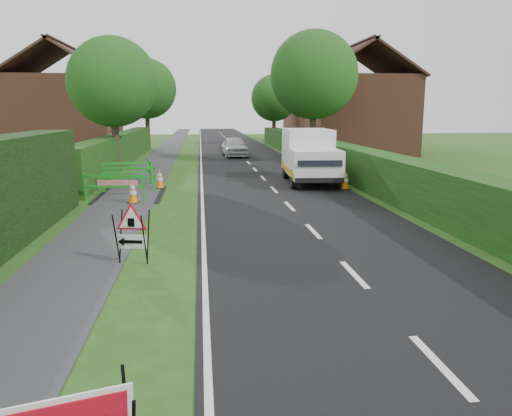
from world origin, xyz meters
TOP-DOWN VIEW (x-y plane):
  - ground at (0.00, 0.00)m, footprint 120.00×120.00m
  - road_surface at (2.50, 35.00)m, footprint 6.00×90.00m
  - footpath at (-3.00, 35.00)m, footprint 2.00×90.00m
  - hedge_west_far at (-5.00, 22.00)m, footprint 1.00×24.00m
  - hedge_east at (6.50, 16.00)m, footprint 1.20×50.00m
  - house_west at (-10.00, 30.00)m, footprint 7.50×7.40m
  - house_east_a at (11.00, 28.00)m, footprint 7.50×7.40m
  - house_east_b at (12.00, 42.00)m, footprint 7.50×7.40m
  - tree_nw at (-4.60, 18.00)m, footprint 4.40×4.40m
  - tree_ne at (6.40, 22.00)m, footprint 5.20×5.20m
  - tree_fw at (-4.60, 34.00)m, footprint 4.80×4.80m
  - tree_fe at (6.40, 38.00)m, footprint 4.20×4.20m
  - triangle_sign at (-1.84, 2.19)m, footprint 0.86×0.86m
  - works_van at (4.34, 13.47)m, footprint 2.31×5.17m
  - traffic_cone_0 at (5.37, 11.41)m, footprint 0.38×0.38m
  - traffic_cone_1 at (4.78, 13.25)m, footprint 0.38×0.38m
  - traffic_cone_2 at (4.70, 16.47)m, footprint 0.38×0.38m
  - traffic_cone_3 at (-2.69, 9.18)m, footprint 0.38×0.38m
  - traffic_cone_4 at (-2.05, 12.46)m, footprint 0.38×0.38m
  - ped_barrier_0 at (-3.34, 9.43)m, footprint 2.09×0.57m
  - ped_barrier_1 at (-3.16, 11.74)m, footprint 2.08×0.56m
  - ped_barrier_2 at (-3.53, 13.61)m, footprint 2.09×0.65m
  - ped_barrier_3 at (-2.64, 14.63)m, footprint 0.70×2.09m
  - redwhite_plank at (-3.46, 10.91)m, footprint 1.50×0.20m
  - hatchback_car at (1.98, 26.49)m, footprint 1.82×4.08m

SIDE VIEW (x-z plane):
  - ground at x=0.00m, z-range 0.00..0.00m
  - hedge_west_far at x=-5.00m, z-range -0.90..0.90m
  - hedge_east at x=6.50m, z-range -0.75..0.75m
  - redwhite_plank at x=-3.46m, z-range -0.12..0.12m
  - road_surface at x=2.50m, z-range -0.01..0.01m
  - footpath at x=-3.00m, z-range -0.01..0.02m
  - traffic_cone_0 at x=5.37m, z-range 0.00..0.79m
  - traffic_cone_1 at x=4.78m, z-range 0.00..0.79m
  - traffic_cone_2 at x=4.70m, z-range 0.00..0.79m
  - traffic_cone_3 at x=-2.69m, z-range 0.00..0.79m
  - traffic_cone_4 at x=-2.05m, z-range 0.00..0.79m
  - ped_barrier_0 at x=-3.34m, z-range 0.13..1.13m
  - ped_barrier_1 at x=-3.16m, z-range 0.13..1.13m
  - ped_barrier_2 at x=-3.53m, z-range 0.13..1.13m
  - ped_barrier_3 at x=-2.64m, z-range 0.13..1.13m
  - hatchback_car at x=1.98m, z-range 0.00..1.36m
  - triangle_sign at x=-1.84m, z-range 0.21..1.28m
  - works_van at x=4.34m, z-range 0.07..2.37m
  - house_west at x=-10.00m, z-range -1.04..6.84m
  - house_east_a at x=11.00m, z-range -1.04..6.84m
  - house_east_b at x=12.00m, z-range -1.04..6.84m
  - tree_fe at x=6.40m, z-range 1.05..7.39m
  - tree_nw at x=-4.60m, z-range 1.13..7.83m
  - tree_fw at x=-4.60m, z-range 1.21..8.45m
  - tree_ne at x=6.40m, z-range 1.28..9.07m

